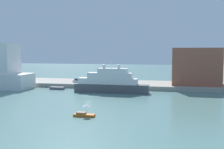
% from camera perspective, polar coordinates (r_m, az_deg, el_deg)
% --- Properties ---
extents(ground, '(400.00, 400.00, 0.00)m').
position_cam_1_polar(ground, '(90.33, -4.66, -4.30)').
color(ground, slate).
extents(quay_dock, '(110.00, 19.99, 1.56)m').
position_cam_1_polar(quay_dock, '(115.01, -0.69, -1.91)').
color(quay_dock, gray).
rests_on(quay_dock, ground).
extents(large_yacht, '(25.45, 3.67, 12.21)m').
position_cam_1_polar(large_yacht, '(96.63, -0.36, -1.69)').
color(large_yacht, '#4C4C51').
rests_on(large_yacht, ground).
extents(small_motorboat, '(4.62, 1.61, 2.81)m').
position_cam_1_polar(small_motorboat, '(62.64, -5.59, -7.64)').
color(small_motorboat, '#C66019').
rests_on(small_motorboat, ground).
extents(work_barge, '(5.36, 1.98, 0.94)m').
position_cam_1_polar(work_barge, '(106.69, -10.93, -2.70)').
color(work_barge, '#595966').
rests_on(work_barge, ground).
extents(harbor_building, '(17.36, 14.76, 13.73)m').
position_cam_1_polar(harbor_building, '(111.76, 16.47, 1.62)').
color(harbor_building, '#93513D').
rests_on(harbor_building, quay_dock).
extents(parked_car, '(4.50, 1.65, 1.54)m').
position_cam_1_polar(parked_car, '(114.24, -6.75, -1.27)').
color(parked_car, silver).
rests_on(parked_car, quay_dock).
extents(person_figure, '(0.36, 0.36, 1.66)m').
position_cam_1_polar(person_figure, '(109.16, -5.22, -1.48)').
color(person_figure, '#4C4C4C').
rests_on(person_figure, quay_dock).
extents(mooring_bollard, '(0.47, 0.47, 0.65)m').
position_cam_1_polar(mooring_bollard, '(106.10, -0.49, -1.89)').
color(mooring_bollard, black).
rests_on(mooring_bollard, quay_dock).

